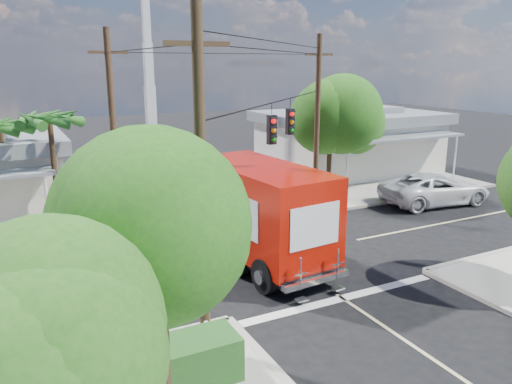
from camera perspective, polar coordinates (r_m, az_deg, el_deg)
ground at (r=20.43m, az=2.57°, el=-7.24°), size 120.00×120.00×0.00m
sidewalk_ne at (r=34.89m, az=9.32°, el=1.89°), size 14.12×14.12×0.14m
road_markings at (r=19.27m, az=4.76°, el=-8.65°), size 32.00×32.00×0.01m
building_ne at (r=36.30m, az=10.52°, el=5.94°), size 11.80×10.20×4.50m
radio_tower at (r=37.85m, az=-12.05°, el=11.27°), size 0.80×0.80×17.00m
tree_sw_front at (r=9.80m, az=-11.10°, el=-5.02°), size 3.88×3.78×6.03m
tree_sw_back at (r=7.40m, az=-24.76°, el=-16.65°), size 3.56×3.42×5.41m
tree_ne_front at (r=28.72m, az=8.62°, el=8.74°), size 4.21×4.14×6.66m
tree_ne_back at (r=32.07m, az=10.10°, el=8.23°), size 3.77×3.66×5.82m
palm_nw_front at (r=24.18m, az=-22.51°, el=7.42°), size 3.01×3.08×5.59m
palm_nw_back at (r=25.63m, az=-27.20°, el=6.43°), size 3.01×3.08×5.19m
utility_poles at (r=19.92m, az=-3.56°, el=6.13°), size 12.00×10.68×9.00m
picket_fence at (r=12.97m, az=-16.44°, el=-18.20°), size 5.94×0.06×1.00m
hedge_sw at (r=12.27m, az=-16.65°, el=-20.22°), size 6.20×1.20×1.10m
vending_boxes at (r=28.55m, az=7.80°, el=0.43°), size 1.90×0.50×1.10m
delivery_truck at (r=19.62m, az=-0.71°, el=-2.06°), size 3.58×9.18×3.88m
parked_car at (r=29.24m, az=19.79°, el=0.36°), size 6.44×3.55×1.71m
pedestrian at (r=12.56m, az=-13.70°, el=-17.66°), size 0.65×0.72×1.65m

